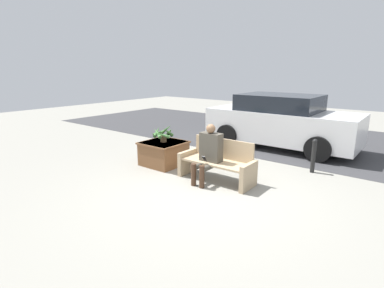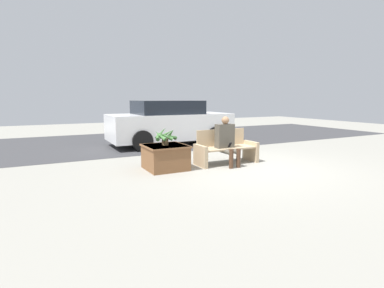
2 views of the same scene
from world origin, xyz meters
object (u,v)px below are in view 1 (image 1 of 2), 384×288
Objects in this scene: potted_plant at (163,133)px; parked_car at (281,121)px; planter_box at (164,152)px; bollard_post at (314,155)px; person_seated at (209,151)px; bench at (218,162)px.

potted_plant is 0.13× the size of parked_car.
planter_box is 1.23× the size of bollard_post.
person_seated is 1.56× the size of bollard_post.
parked_car is at bearing 91.02° from bench.
bench is 1.61m from planter_box.
parked_car reaches higher than planter_box.
bench is 0.34m from person_seated.
parked_car is at bearing 65.61° from planter_box.
person_seated reaches higher than planter_box.
person_seated is at bearing -9.71° from potted_plant.
potted_plant is at bearing 177.40° from bench.
bollard_post is (1.52, 1.90, -0.24)m from person_seated.
potted_plant is (-1.62, 0.07, 0.40)m from bench.
potted_plant reaches higher than bench.
person_seated is at bearing -117.79° from bench.
parked_car is 5.52× the size of bollard_post.
parked_car is (0.04, 3.67, 0.13)m from person_seated.
parked_car is (-0.06, 3.49, 0.39)m from bench.
bollard_post is (1.42, 1.72, 0.02)m from bench.
planter_box is (-1.61, 0.08, -0.08)m from bench.
bench is 2.08× the size of bollard_post.
person_seated reaches higher than potted_plant.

